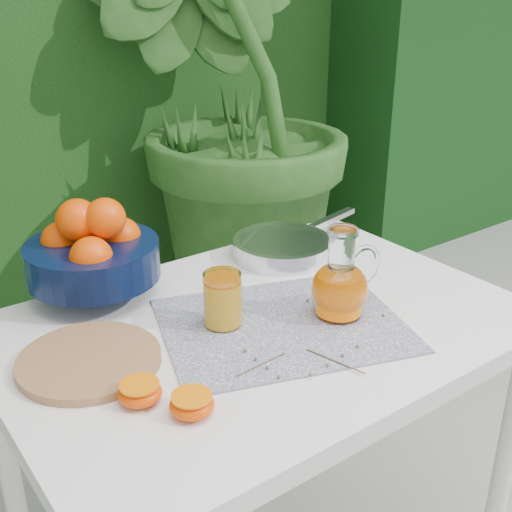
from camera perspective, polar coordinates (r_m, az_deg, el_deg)
potted_plant_right at (r=2.54m, az=-3.19°, el=13.39°), size 2.56×2.56×1.82m
white_table at (r=1.30m, az=0.53°, el=-8.87°), size 1.00×0.70×0.75m
placemat at (r=1.24m, az=2.36°, el=-6.13°), size 0.54×0.48×0.00m
cutting_board at (r=1.16m, az=-14.59°, el=-8.97°), size 0.32×0.32×0.02m
fruit_bowl at (r=1.35m, az=-14.33°, el=0.38°), size 0.36×0.36×0.22m
juice_pitcher at (r=1.25m, az=7.53°, el=-2.62°), size 0.16×0.12×0.18m
juice_tumbler at (r=1.21m, az=-2.98°, el=-3.98°), size 0.09×0.09×0.11m
saute_pan at (r=1.53m, az=2.45°, el=0.88°), size 0.43×0.28×0.04m
orange_halves at (r=1.11m, az=-1.86°, el=-9.09°), size 0.57×0.21×0.03m
thyme_sprigs at (r=1.18m, az=5.43°, el=-7.50°), size 0.37×0.26×0.01m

